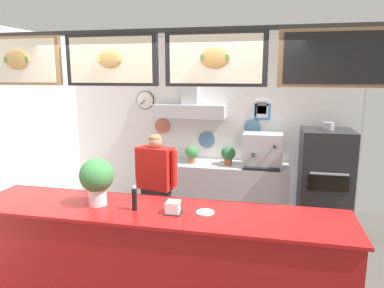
{
  "coord_description": "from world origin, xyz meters",
  "views": [
    {
      "loc": [
        1.01,
        -3.18,
        2.22
      ],
      "look_at": [
        0.13,
        0.76,
        1.44
      ],
      "focal_mm": 33.63,
      "sensor_mm": 36.0,
      "label": 1
    }
  ],
  "objects_px": {
    "pizza_oven": "(324,185)",
    "shop_worker": "(156,189)",
    "potted_sage": "(192,153)",
    "potted_basil": "(228,154)",
    "napkin_holder": "(173,208)",
    "pepper_grinder": "(134,198)",
    "basil_vase": "(97,179)",
    "condiment_plate": "(205,212)",
    "espresso_machine": "(262,150)"
  },
  "relations": [
    {
      "from": "pizza_oven",
      "to": "potted_sage",
      "type": "xyz_separation_m",
      "value": [
        -1.88,
        0.22,
        0.31
      ]
    },
    {
      "from": "pizza_oven",
      "to": "basil_vase",
      "type": "height_order",
      "value": "pizza_oven"
    },
    {
      "from": "napkin_holder",
      "to": "shop_worker",
      "type": "bearing_deg",
      "value": 114.8
    },
    {
      "from": "pizza_oven",
      "to": "napkin_holder",
      "type": "xyz_separation_m",
      "value": [
        -1.55,
        -2.02,
        0.3
      ]
    },
    {
      "from": "espresso_machine",
      "to": "napkin_holder",
      "type": "distance_m",
      "value": 2.35
    },
    {
      "from": "pizza_oven",
      "to": "pepper_grinder",
      "type": "height_order",
      "value": "pizza_oven"
    },
    {
      "from": "potted_sage",
      "to": "potted_basil",
      "type": "height_order",
      "value": "potted_basil"
    },
    {
      "from": "pizza_oven",
      "to": "pepper_grinder",
      "type": "bearing_deg",
      "value": -133.26
    },
    {
      "from": "napkin_holder",
      "to": "condiment_plate",
      "type": "distance_m",
      "value": 0.29
    },
    {
      "from": "shop_worker",
      "to": "espresso_machine",
      "type": "height_order",
      "value": "shop_worker"
    },
    {
      "from": "espresso_machine",
      "to": "napkin_holder",
      "type": "bearing_deg",
      "value": -107.54
    },
    {
      "from": "espresso_machine",
      "to": "condiment_plate",
      "type": "xyz_separation_m",
      "value": [
        -0.43,
        -2.18,
        -0.13
      ]
    },
    {
      "from": "potted_basil",
      "to": "condiment_plate",
      "type": "distance_m",
      "value": 2.18
    },
    {
      "from": "potted_basil",
      "to": "basil_vase",
      "type": "relative_size",
      "value": 0.61
    },
    {
      "from": "potted_basil",
      "to": "basil_vase",
      "type": "xyz_separation_m",
      "value": [
        -0.97,
        -2.19,
        0.2
      ]
    },
    {
      "from": "shop_worker",
      "to": "pepper_grinder",
      "type": "height_order",
      "value": "shop_worker"
    },
    {
      "from": "napkin_holder",
      "to": "condiment_plate",
      "type": "xyz_separation_m",
      "value": [
        0.28,
        0.06,
        -0.04
      ]
    },
    {
      "from": "basil_vase",
      "to": "napkin_holder",
      "type": "bearing_deg",
      "value": -3.5
    },
    {
      "from": "condiment_plate",
      "to": "basil_vase",
      "type": "bearing_deg",
      "value": -178.98
    },
    {
      "from": "potted_sage",
      "to": "basil_vase",
      "type": "height_order",
      "value": "basil_vase"
    },
    {
      "from": "potted_sage",
      "to": "pepper_grinder",
      "type": "height_order",
      "value": "pepper_grinder"
    },
    {
      "from": "napkin_holder",
      "to": "espresso_machine",
      "type": "bearing_deg",
      "value": 72.46
    },
    {
      "from": "espresso_machine",
      "to": "pepper_grinder",
      "type": "height_order",
      "value": "espresso_machine"
    },
    {
      "from": "condiment_plate",
      "to": "pepper_grinder",
      "type": "height_order",
      "value": "pepper_grinder"
    },
    {
      "from": "potted_sage",
      "to": "basil_vase",
      "type": "bearing_deg",
      "value": -100.7
    },
    {
      "from": "condiment_plate",
      "to": "espresso_machine",
      "type": "bearing_deg",
      "value": 78.78
    },
    {
      "from": "pizza_oven",
      "to": "shop_worker",
      "type": "bearing_deg",
      "value": -159.66
    },
    {
      "from": "pizza_oven",
      "to": "shop_worker",
      "type": "relative_size",
      "value": 1.07
    },
    {
      "from": "napkin_holder",
      "to": "pepper_grinder",
      "type": "bearing_deg",
      "value": -178.98
    },
    {
      "from": "potted_sage",
      "to": "potted_basil",
      "type": "bearing_deg",
      "value": -0.09
    },
    {
      "from": "shop_worker",
      "to": "condiment_plate",
      "type": "xyz_separation_m",
      "value": [
        0.85,
        -1.17,
        0.22
      ]
    },
    {
      "from": "napkin_holder",
      "to": "pepper_grinder",
      "type": "relative_size",
      "value": 0.65
    },
    {
      "from": "condiment_plate",
      "to": "shop_worker",
      "type": "bearing_deg",
      "value": 125.87
    },
    {
      "from": "espresso_machine",
      "to": "basil_vase",
      "type": "xyz_separation_m",
      "value": [
        -1.46,
        -2.2,
        0.12
      ]
    },
    {
      "from": "espresso_machine",
      "to": "potted_basil",
      "type": "relative_size",
      "value": 2.06
    },
    {
      "from": "shop_worker",
      "to": "napkin_holder",
      "type": "bearing_deg",
      "value": 127.57
    },
    {
      "from": "pepper_grinder",
      "to": "shop_worker",
      "type": "bearing_deg",
      "value": 99.59
    },
    {
      "from": "potted_sage",
      "to": "condiment_plate",
      "type": "height_order",
      "value": "potted_sage"
    },
    {
      "from": "pizza_oven",
      "to": "condiment_plate",
      "type": "relative_size",
      "value": 9.88
    },
    {
      "from": "espresso_machine",
      "to": "potted_sage",
      "type": "height_order",
      "value": "espresso_machine"
    },
    {
      "from": "potted_sage",
      "to": "potted_basil",
      "type": "relative_size",
      "value": 0.98
    },
    {
      "from": "potted_basil",
      "to": "shop_worker",
      "type": "bearing_deg",
      "value": -128.22
    },
    {
      "from": "espresso_machine",
      "to": "shop_worker",
      "type": "bearing_deg",
      "value": -141.88
    },
    {
      "from": "potted_basil",
      "to": "pepper_grinder",
      "type": "distance_m",
      "value": 2.32
    },
    {
      "from": "shop_worker",
      "to": "potted_sage",
      "type": "bearing_deg",
      "value": -90.46
    },
    {
      "from": "shop_worker",
      "to": "basil_vase",
      "type": "distance_m",
      "value": 1.29
    },
    {
      "from": "potted_basil",
      "to": "basil_vase",
      "type": "distance_m",
      "value": 2.41
    },
    {
      "from": "napkin_holder",
      "to": "pepper_grinder",
      "type": "distance_m",
      "value": 0.37
    },
    {
      "from": "condiment_plate",
      "to": "pepper_grinder",
      "type": "bearing_deg",
      "value": -173.68
    },
    {
      "from": "potted_sage",
      "to": "condiment_plate",
      "type": "distance_m",
      "value": 2.26
    }
  ]
}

